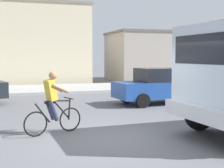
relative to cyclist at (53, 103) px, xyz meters
The scene contains 6 objects.
ground_plane 1.92m from the cyclist, 36.45° to the right, with size 120.00×120.00×0.00m, color slate.
sidewalk_far 11.65m from the cyclist, 83.16° to the left, with size 80.00×5.00×0.16m, color #ADADA8.
cyclist is the anchor object (origin of this frame).
car_red_near 6.85m from the cyclist, 39.36° to the left, with size 4.12×2.11×1.60m.
building_mid_block 17.42m from the cyclist, 88.57° to the left, with size 8.74×5.37×6.12m.
building_corner_right 21.28m from the cyclist, 57.25° to the left, with size 8.45×5.76×4.26m.
Camera 1 is at (-2.43, -7.81, 2.13)m, focal length 51.93 mm.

